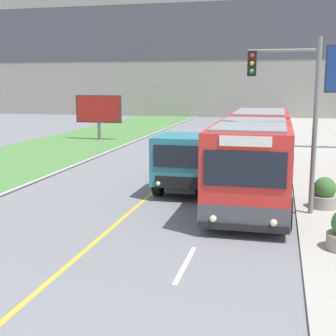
{
  "coord_description": "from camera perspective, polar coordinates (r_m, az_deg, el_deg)",
  "views": [
    {
      "loc": [
        4.83,
        -2.74,
        4.35
      ],
      "look_at": [
        1.1,
        12.9,
        1.4
      ],
      "focal_mm": 50.0,
      "sensor_mm": 36.0,
      "label": 1
    }
  ],
  "objects": [
    {
      "name": "planter_round_second",
      "position": [
        17.03,
        18.53,
        -3.06
      ],
      "size": [
        0.96,
        0.96,
        1.07
      ],
      "color": "gray",
      "rests_on": "sidewalk_right"
    },
    {
      "name": "apartment_block_background",
      "position": [
        63.59,
        9.35,
        15.42
      ],
      "size": [
        80.0,
        8.04,
        20.14
      ],
      "color": "gray",
      "rests_on": "ground_plane"
    },
    {
      "name": "traffic_light_mast",
      "position": [
        15.68,
        15.22,
        7.53
      ],
      "size": [
        2.28,
        0.32,
        5.75
      ],
      "color": "slate",
      "rests_on": "ground_plane"
    },
    {
      "name": "dump_truck",
      "position": [
        18.9,
        2.87,
        0.8
      ],
      "size": [
        2.49,
        6.55,
        2.35
      ],
      "color": "black",
      "rests_on": "ground_plane"
    },
    {
      "name": "city_bus",
      "position": [
        19.03,
        10.66,
        1.76
      ],
      "size": [
        2.71,
        12.52,
        3.05
      ],
      "color": "red",
      "rests_on": "ground_plane"
    },
    {
      "name": "billboard_small",
      "position": [
        36.14,
        -8.46,
        7.0
      ],
      "size": [
        3.61,
        0.24,
        3.4
      ],
      "color": "#59595B",
      "rests_on": "ground_plane"
    }
  ]
}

